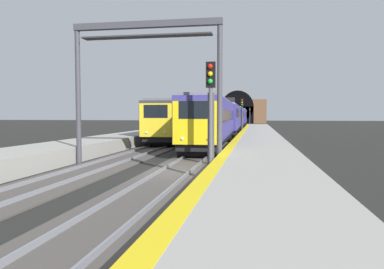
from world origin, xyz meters
name	(u,v)px	position (x,y,z in m)	size (l,w,h in m)	color
ground_plane	(177,173)	(0.00, 0.00, 0.00)	(320.00, 320.00, 0.00)	black
platform_right	(261,165)	(0.00, -3.94, 0.47)	(112.00, 3.87, 0.93)	#9E9B93
platform_left	(19,159)	(0.00, 8.32, 0.47)	(112.00, 3.87, 0.93)	#9E9B93
platform_right_edge_strip	(224,154)	(0.00, -2.26, 0.94)	(112.00, 0.50, 0.01)	yellow
track_main_line	(177,172)	(0.00, 0.00, 0.04)	(160.00, 2.98, 0.21)	#4C4742
track_adjacent_line	(91,170)	(0.00, 4.37, 0.04)	(160.00, 3.14, 0.21)	#4C4742
train_main_approaching	(232,117)	(41.48, 0.00, 2.36)	(74.15, 3.18, 5.05)	navy
train_adjacent_platform	(204,117)	(39.84, 4.37, 2.35)	(56.28, 3.08, 5.03)	#333338
railway_signal_near	(211,109)	(-1.95, -1.86, 3.00)	(0.39, 0.38, 4.93)	#4C4C54
railway_signal_mid	(242,113)	(31.88, -1.86, 2.97)	(0.39, 0.38, 4.89)	#38383D
railway_signal_far	(250,114)	(90.08, -1.86, 2.92)	(0.39, 0.38, 4.79)	#38383D
overhead_signal_gantry	(146,59)	(2.34, 2.19, 5.79)	(0.70, 8.27, 7.80)	#3F3F47
tunnel_portal	(238,111)	(101.70, 2.19, 3.85)	(2.98, 18.13, 10.42)	brown
catenary_mast_near	(186,110)	(57.79, 10.61, 3.77)	(0.22, 2.32, 7.30)	#595B60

